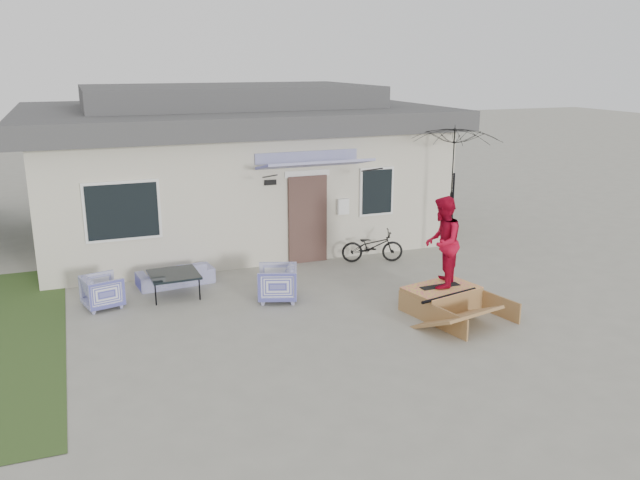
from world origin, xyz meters
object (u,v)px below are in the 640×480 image
object	(u,v)px
patio_umbrella	(454,187)
skate_ramp	(441,299)
loveseat	(175,271)
skater	(442,241)
armchair_left	(102,290)
armchair_right	(277,281)
skateboard	(440,286)
bicycle	(372,243)
coffee_table	(174,284)

from	to	relation	value
patio_umbrella	skate_ramp	distance (m)	3.94
loveseat	patio_umbrella	xyz separation A→B (m)	(6.66, -0.35, 1.43)
skater	armchair_left	bearing A→B (deg)	-73.05
armchair_right	skateboard	distance (m)	3.24
skateboard	armchair_right	bearing A→B (deg)	148.40
armchair_right	patio_umbrella	bearing A→B (deg)	124.33
armchair_left	bicycle	bearing A→B (deg)	-96.59
armchair_right	bicycle	world-z (taller)	bicycle
armchair_left	skate_ramp	xyz separation A→B (m)	(6.15, -2.49, -0.13)
armchair_left	patio_umbrella	xyz separation A→B (m)	(8.21, 0.50, 1.39)
coffee_table	skateboard	world-z (taller)	skateboard
patio_umbrella	bicycle	bearing A→B (deg)	170.34
coffee_table	skateboard	xyz separation A→B (m)	(4.72, -2.60, 0.24)
armchair_right	bicycle	size ratio (longest dim) A/B	0.53
skater	loveseat	bearing A→B (deg)	-86.96
armchair_left	loveseat	bearing A→B (deg)	-75.42
coffee_table	loveseat	bearing A→B (deg)	79.61
armchair_left	patio_umbrella	distance (m)	8.34
patio_umbrella	armchair_left	bearing A→B (deg)	-176.48
loveseat	skateboard	size ratio (longest dim) A/B	1.98
armchair_left	skater	world-z (taller)	skater
armchair_left	patio_umbrella	bearing A→B (deg)	-100.74
armchair_right	coffee_table	distance (m)	2.16
skateboard	skater	size ratio (longest dim) A/B	0.46
loveseat	armchair_left	world-z (taller)	armchair_left
loveseat	skateboard	world-z (taller)	loveseat
skate_ramp	skater	xyz separation A→B (m)	(-0.01, 0.04, 1.16)
coffee_table	skate_ramp	size ratio (longest dim) A/B	0.54
loveseat	skate_ramp	world-z (taller)	loveseat
loveseat	armchair_right	xyz separation A→B (m)	(1.78, -1.69, 0.08)
armchair_left	skater	size ratio (longest dim) A/B	0.40
armchair_right	patio_umbrella	distance (m)	5.24
loveseat	coffee_table	bearing A→B (deg)	73.18
coffee_table	skater	xyz separation A→B (m)	(4.72, -2.60, 1.15)
armchair_left	coffee_table	xyz separation A→B (m)	(1.42, 0.16, -0.12)
coffee_table	skate_ramp	bearing A→B (deg)	-29.23
loveseat	bicycle	distance (m)	4.70
armchair_left	skateboard	bearing A→B (deg)	-125.94
bicycle	skateboard	xyz separation A→B (m)	(-0.10, -3.28, 0.01)
loveseat	patio_umbrella	bearing A→B (deg)	170.61
bicycle	skater	bearing A→B (deg)	-165.12
armchair_right	skater	xyz separation A→B (m)	(2.81, -1.60, 0.99)
loveseat	patio_umbrella	world-z (taller)	patio_umbrella
armchair_left	coffee_table	size ratio (longest dim) A/B	0.73
bicycle	patio_umbrella	xyz separation A→B (m)	(1.97, -0.33, 1.28)
coffee_table	skate_ramp	distance (m)	5.42
skate_ramp	skater	distance (m)	1.16
armchair_left	skater	distance (m)	6.69
bicycle	coffee_table	bearing A→B (deg)	114.60
armchair_left	coffee_table	distance (m)	1.43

